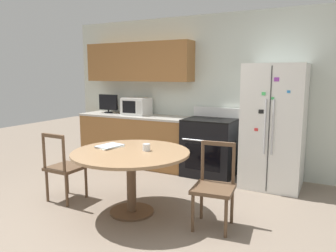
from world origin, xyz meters
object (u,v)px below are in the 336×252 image
at_px(refrigerator, 274,126).
at_px(microwave, 136,106).
at_px(dining_chair_left, 64,168).
at_px(oven_range, 210,147).
at_px(candle_glass, 146,148).
at_px(countertop_tv, 108,103).
at_px(dining_chair_right, 214,188).

bearing_deg(refrigerator, microwave, 176.94).
bearing_deg(dining_chair_left, oven_range, 57.21).
height_order(refrigerator, dining_chair_left, refrigerator).
xyz_separation_m(refrigerator, oven_range, (-0.99, 0.06, -0.42)).
xyz_separation_m(oven_range, dining_chair_left, (-1.28, -1.90, -0.03)).
bearing_deg(refrigerator, candle_glass, -124.54).
xyz_separation_m(microwave, countertop_tv, (-0.62, -0.02, 0.03)).
xyz_separation_m(oven_range, countertop_tv, (-2.06, 0.05, 0.62)).
bearing_deg(dining_chair_left, microwave, 95.91).
bearing_deg(dining_chair_left, dining_chair_right, 6.62).
height_order(refrigerator, microwave, refrigerator).
xyz_separation_m(dining_chair_left, dining_chair_right, (1.96, 0.19, 0.00)).
bearing_deg(refrigerator, dining_chair_right, -100.68).
bearing_deg(oven_range, countertop_tv, 178.50).
height_order(oven_range, dining_chair_left, oven_range).
height_order(oven_range, dining_chair_right, oven_range).
relative_size(oven_range, microwave, 2.30).
height_order(microwave, countertop_tv, countertop_tv).
height_order(countertop_tv, dining_chair_left, countertop_tv).
bearing_deg(microwave, countertop_tv, -178.58).
height_order(dining_chair_right, candle_glass, dining_chair_right).
bearing_deg(candle_glass, microwave, 125.82).
height_order(refrigerator, oven_range, refrigerator).
relative_size(refrigerator, dining_chair_left, 1.96).
relative_size(microwave, dining_chair_left, 0.52).
distance_m(refrigerator, dining_chair_left, 2.96).
distance_m(dining_chair_left, dining_chair_right, 1.97).
distance_m(dining_chair_left, candle_glass, 1.20).
distance_m(oven_range, dining_chair_left, 2.29).
distance_m(countertop_tv, dining_chair_left, 2.20).
bearing_deg(microwave, candle_glass, -54.18).
bearing_deg(countertop_tv, candle_glass, -42.88).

